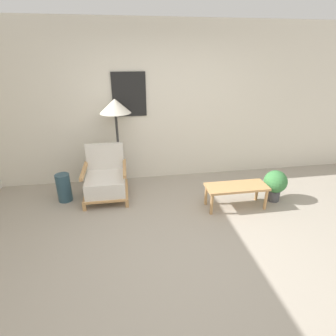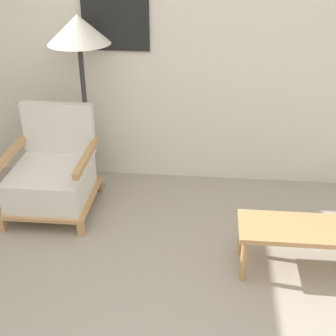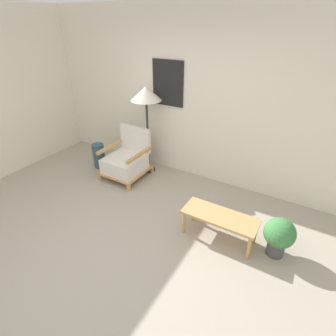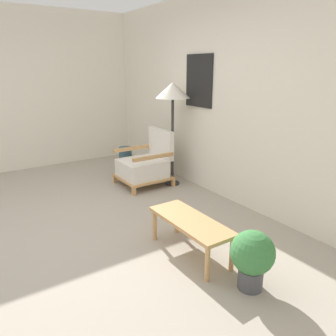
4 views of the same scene
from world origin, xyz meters
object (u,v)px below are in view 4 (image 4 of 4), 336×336
floor_lamp (173,94)px  coffee_table (190,224)px  armchair (145,165)px  vase (126,160)px  potted_plant (252,256)px

floor_lamp → coffee_table: bearing=-29.4°
armchair → coffee_table: 2.06m
vase → potted_plant: size_ratio=0.89×
armchair → floor_lamp: size_ratio=0.54×
floor_lamp → vase: floor_lamp is taller
potted_plant → vase: bearing=171.0°
floor_lamp → coffee_table: (1.73, -0.98, -1.05)m
armchair → potted_plant: armchair is taller
coffee_table → vase: size_ratio=2.04×
floor_lamp → armchair: bearing=-123.4°
floor_lamp → coffee_table: 2.25m
armchair → floor_lamp: 1.13m
floor_lamp → coffee_table: floor_lamp is taller
armchair → vase: bearing=-179.1°
armchair → coffee_table: (1.96, -0.63, 0.00)m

